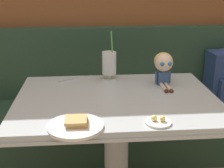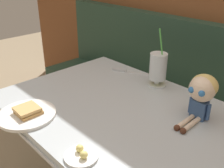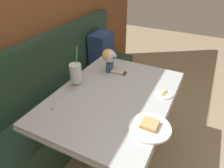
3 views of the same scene
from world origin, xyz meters
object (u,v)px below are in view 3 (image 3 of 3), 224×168
butter_knife (55,102)px  backpack (102,47)px  toast_plate (150,127)px  milkshake_glass (76,74)px  seated_doll (110,57)px  butter_saucer (164,94)px

butter_knife → backpack: bearing=13.6°
toast_plate → butter_knife: bearing=94.7°
toast_plate → backpack: 1.47m
toast_plate → backpack: size_ratio=0.62×
toast_plate → milkshake_glass: milkshake_glass is taller
toast_plate → milkshake_glass: (0.20, 0.65, 0.09)m
milkshake_glass → seated_doll: bearing=-21.0°
butter_saucer → butter_knife: size_ratio=0.56×
butter_saucer → backpack: size_ratio=0.30×
butter_saucer → butter_knife: butter_saucer is taller
toast_plate → butter_knife: size_ratio=1.16×
seated_doll → butter_knife: bearing=166.9°
seated_doll → backpack: (0.61, 0.42, -0.21)m
seated_doll → backpack: size_ratio=0.54×
seated_doll → toast_plate: bearing=-134.4°
butter_knife → backpack: backpack is taller
butter_saucer → backpack: (0.75, 0.93, -0.09)m
butter_saucer → seated_doll: 0.55m
butter_saucer → backpack: bearing=51.0°
milkshake_glass → butter_saucer: 0.67m
butter_knife → backpack: (1.18, 0.29, -0.09)m
toast_plate → seated_doll: (0.51, 0.53, 0.12)m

